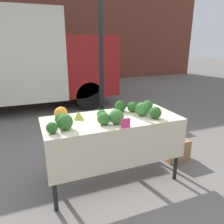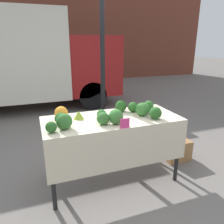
# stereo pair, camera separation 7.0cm
# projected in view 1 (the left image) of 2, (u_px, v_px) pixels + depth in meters

# --- Properties ---
(ground_plane) EXTENTS (40.00, 40.00, 0.00)m
(ground_plane) POSITION_uv_depth(u_px,v_px,m) (112.00, 179.00, 2.98)
(ground_plane) COLOR slate
(building_facade) EXTENTS (16.00, 0.60, 5.59)m
(building_facade) POSITION_uv_depth(u_px,v_px,m) (41.00, 18.00, 9.53)
(building_facade) COLOR brown
(building_facade) RESTS_ON ground_plane
(tent_pole) EXTENTS (0.07, 0.07, 2.51)m
(tent_pole) POSITION_uv_depth(u_px,v_px,m) (102.00, 79.00, 3.29)
(tent_pole) COLOR black
(tent_pole) RESTS_ON ground_plane
(parked_truck) EXTENTS (5.33, 1.88, 2.58)m
(parked_truck) POSITION_uv_depth(u_px,v_px,m) (6.00, 59.00, 5.66)
(parked_truck) COLOR silver
(parked_truck) RESTS_ON ground_plane
(market_table) EXTENTS (1.70, 0.75, 0.88)m
(market_table) POSITION_uv_depth(u_px,v_px,m) (114.00, 129.00, 2.70)
(market_table) COLOR beige
(market_table) RESTS_ON ground_plane
(orange_cauliflower) EXTENTS (0.16, 0.16, 0.16)m
(orange_cauliflower) POSITION_uv_depth(u_px,v_px,m) (61.00, 113.00, 2.64)
(orange_cauliflower) COLOR orange
(orange_cauliflower) RESTS_ON market_table
(romanesco_head) EXTENTS (0.13, 0.13, 0.10)m
(romanesco_head) POSITION_uv_depth(u_px,v_px,m) (79.00, 115.00, 2.67)
(romanesco_head) COLOR #93B238
(romanesco_head) RESTS_ON market_table
(broccoli_head_0) EXTENTS (0.13, 0.13, 0.13)m
(broccoli_head_0) POSITION_uv_depth(u_px,v_px,m) (148.00, 105.00, 3.03)
(broccoli_head_0) COLOR #2D6628
(broccoli_head_0) RESTS_ON market_table
(broccoli_head_1) EXTENTS (0.17, 0.17, 0.17)m
(broccoli_head_1) POSITION_uv_depth(u_px,v_px,m) (142.00, 109.00, 2.79)
(broccoli_head_1) COLOR #387533
(broccoli_head_1) RESTS_ON market_table
(broccoli_head_2) EXTENTS (0.15, 0.15, 0.15)m
(broccoli_head_2) POSITION_uv_depth(u_px,v_px,m) (104.00, 118.00, 2.48)
(broccoli_head_2) COLOR #336B2D
(broccoli_head_2) RESTS_ON market_table
(broccoli_head_3) EXTENTS (0.17, 0.17, 0.17)m
(broccoli_head_3) POSITION_uv_depth(u_px,v_px,m) (65.00, 122.00, 2.34)
(broccoli_head_3) COLOR #336B2D
(broccoli_head_3) RESTS_ON market_table
(broccoli_head_4) EXTENTS (0.12, 0.12, 0.12)m
(broccoli_head_4) POSITION_uv_depth(u_px,v_px,m) (52.00, 128.00, 2.25)
(broccoli_head_4) COLOR #285B23
(broccoli_head_4) RESTS_ON market_table
(broccoli_head_5) EXTENTS (0.15, 0.15, 0.15)m
(broccoli_head_5) POSITION_uv_depth(u_px,v_px,m) (120.00, 106.00, 2.96)
(broccoli_head_5) COLOR #23511E
(broccoli_head_5) RESTS_ON market_table
(broccoli_head_6) EXTENTS (0.12, 0.12, 0.12)m
(broccoli_head_6) POSITION_uv_depth(u_px,v_px,m) (102.00, 114.00, 2.67)
(broccoli_head_6) COLOR #2D6628
(broccoli_head_6) RESTS_ON market_table
(broccoli_head_7) EXTENTS (0.14, 0.14, 0.14)m
(broccoli_head_7) POSITION_uv_depth(u_px,v_px,m) (132.00, 107.00, 2.95)
(broccoli_head_7) COLOR #285B23
(broccoli_head_7) RESTS_ON market_table
(broccoli_head_8) EXTENTS (0.15, 0.15, 0.15)m
(broccoli_head_8) POSITION_uv_depth(u_px,v_px,m) (155.00, 113.00, 2.68)
(broccoli_head_8) COLOR #285B23
(broccoli_head_8) RESTS_ON market_table
(broccoli_head_9) EXTENTS (0.17, 0.17, 0.17)m
(broccoli_head_9) POSITION_uv_depth(u_px,v_px,m) (116.00, 117.00, 2.50)
(broccoli_head_9) COLOR #387533
(broccoli_head_9) RESTS_ON market_table
(broccoli_head_10) EXTENTS (0.14, 0.14, 0.14)m
(broccoli_head_10) POSITION_uv_depth(u_px,v_px,m) (61.00, 119.00, 2.48)
(broccoli_head_10) COLOR #285B23
(broccoli_head_10) RESTS_ON market_table
(broccoli_head_11) EXTENTS (0.12, 0.12, 0.12)m
(broccoli_head_11) POSITION_uv_depth(u_px,v_px,m) (146.00, 108.00, 2.91)
(broccoli_head_11) COLOR #285B23
(broccoli_head_11) RESTS_ON market_table
(price_sign) EXTENTS (0.11, 0.01, 0.11)m
(price_sign) POSITION_uv_depth(u_px,v_px,m) (126.00, 123.00, 2.38)
(price_sign) COLOR #E53D84
(price_sign) RESTS_ON market_table
(produce_crate) EXTENTS (0.39, 0.33, 0.32)m
(produce_crate) POSITION_uv_depth(u_px,v_px,m) (174.00, 148.00, 3.49)
(produce_crate) COLOR #9E7042
(produce_crate) RESTS_ON ground_plane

